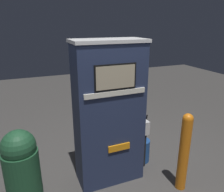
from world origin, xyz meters
The scene contains 5 objects.
ground_plane centered at (0.00, 0.00, 0.00)m, with size 14.00×14.00×0.00m, color #423F3D.
gas_pump centered at (0.00, 0.20, 0.97)m, with size 0.98×0.45×1.93m.
safety_bollard centered at (0.80, -0.36, 0.56)m, with size 0.13×0.13×1.08m.
trash_bin centered at (-1.12, 0.17, 0.49)m, with size 0.41×0.41×0.97m.
squeegee_bucket centered at (0.62, 0.37, 0.19)m, with size 0.25×0.25×0.81m.
Camera 1 is at (-0.96, -2.24, 2.11)m, focal length 35.00 mm.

